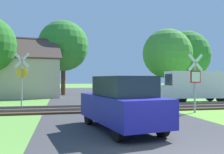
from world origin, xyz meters
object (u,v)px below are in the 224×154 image
object	(u,v)px
tree_right	(167,54)
parked_car	(121,103)
stop_sign_near	(195,79)
house	(11,76)
crossing_sign_far	(22,75)
tree_center	(63,46)
tree_far	(186,55)
mail_truck	(194,85)

from	to	relation	value
tree_right	parked_car	distance (m)	20.11
stop_sign_near	house	distance (m)	16.76
crossing_sign_far	house	size ratio (longest dim) A/B	0.35
tree_center	parked_car	size ratio (longest dim) A/B	1.83
tree_right	tree_far	xyz separation A→B (m)	(3.58, 2.61, 0.13)
house	crossing_sign_far	bearing A→B (deg)	-84.82
tree_right	crossing_sign_far	bearing A→B (deg)	-143.66
mail_truck	crossing_sign_far	bearing A→B (deg)	101.04
house	tree_far	world-z (taller)	tree_far
stop_sign_near	mail_truck	xyz separation A→B (m)	(2.91, 5.12, -0.44)
stop_sign_near	mail_truck	distance (m)	5.91
stop_sign_near	tree_center	world-z (taller)	tree_center
stop_sign_near	tree_right	world-z (taller)	tree_right
tree_center	tree_right	size ratio (longest dim) A/B	1.09
tree_right	mail_truck	xyz separation A→B (m)	(-1.95, -8.93, -3.20)
house	tree_center	bearing A→B (deg)	18.99
crossing_sign_far	tree_center	size ratio (longest dim) A/B	0.41
house	tree_right	distance (m)	16.04
tree_center	mail_truck	bearing A→B (deg)	-47.52
crossing_sign_far	tree_right	xyz separation A→B (m)	(13.65, 10.04, 2.53)
parked_car	tree_center	bearing A→B (deg)	84.68
stop_sign_near	parked_car	world-z (taller)	stop_sign_near
stop_sign_near	tree_center	bearing A→B (deg)	-76.22
house	mail_truck	distance (m)	15.79
tree_far	mail_truck	distance (m)	13.23
stop_sign_near	tree_center	distance (m)	16.74
stop_sign_near	mail_truck	size ratio (longest dim) A/B	0.58
tree_center	tree_far	distance (m)	14.80
stop_sign_near	tree_far	distance (m)	18.91
crossing_sign_far	parked_car	distance (m)	8.51
house	parked_car	size ratio (longest dim) A/B	2.14
parked_car	tree_far	bearing A→B (deg)	46.40
crossing_sign_far	tree_far	bearing A→B (deg)	44.20
tree_center	mail_truck	distance (m)	14.13
tree_far	house	bearing A→B (deg)	-168.47
stop_sign_near	tree_right	distance (m)	15.13
tree_center	tree_right	xyz separation A→B (m)	(11.13, -1.09, -0.67)
stop_sign_near	tree_far	xyz separation A→B (m)	(8.45, 16.66, 2.90)
tree_center	tree_far	world-z (taller)	tree_center
stop_sign_near	mail_truck	bearing A→B (deg)	-128.35
crossing_sign_far	house	distance (m)	8.96
tree_far	tree_center	bearing A→B (deg)	-174.10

